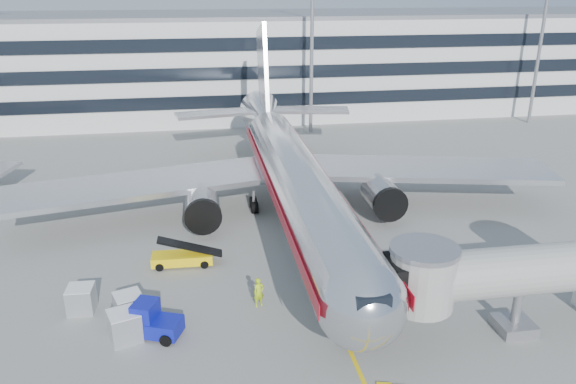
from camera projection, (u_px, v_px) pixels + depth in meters
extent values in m
plane|color=gray|center=(319.00, 281.00, 40.47)|extent=(180.00, 180.00, 0.00)
cube|color=yellow|center=(295.00, 225.00, 49.70)|extent=(0.25, 70.00, 0.01)
cylinder|color=silver|center=(299.00, 188.00, 46.37)|extent=(5.00, 36.00, 5.00)
sphere|color=silver|center=(362.00, 304.00, 29.76)|extent=(5.00, 5.00, 5.00)
cone|color=silver|center=(264.00, 118.00, 67.39)|extent=(5.00, 10.00, 5.00)
cube|color=black|center=(371.00, 300.00, 27.98)|extent=(1.80, 1.20, 0.90)
cube|color=#B7B7BC|center=(422.00, 169.00, 53.74)|extent=(24.95, 12.07, 0.50)
cube|color=#B7B7BC|center=(144.00, 184.00, 49.73)|extent=(24.95, 12.07, 0.50)
cylinder|color=#99999E|center=(383.00, 197.00, 50.16)|extent=(3.00, 4.20, 3.00)
cylinder|color=#99999E|center=(203.00, 208.00, 47.69)|extent=(3.00, 4.20, 3.00)
cylinder|color=black|center=(390.00, 205.00, 48.31)|extent=(3.10, 0.50, 3.10)
cylinder|color=black|center=(203.00, 217.00, 45.84)|extent=(3.10, 0.50, 3.10)
cube|color=#B7B7BC|center=(263.00, 81.00, 66.30)|extent=(0.45, 9.39, 13.72)
cube|color=#B7B7BC|center=(308.00, 110.00, 68.95)|extent=(10.41, 4.94, 0.35)
cube|color=#B7B7BC|center=(218.00, 113.00, 67.26)|extent=(10.41, 4.94, 0.35)
cylinder|color=gray|center=(349.00, 335.00, 32.77)|extent=(0.24, 0.24, 1.80)
cylinder|color=black|center=(349.00, 341.00, 32.92)|extent=(0.35, 0.90, 0.90)
cylinder|color=gray|center=(321.00, 196.00, 53.53)|extent=(0.30, 0.30, 2.00)
cylinder|color=gray|center=(254.00, 200.00, 52.55)|extent=(0.30, 0.30, 2.00)
cube|color=#AE0C1C|center=(329.00, 183.00, 46.66)|extent=(0.06, 38.00, 0.90)
cube|color=#AE0C1C|center=(269.00, 187.00, 45.88)|extent=(0.06, 38.00, 0.90)
cylinder|color=#A8A8A3|center=(523.00, 270.00, 33.22)|extent=(13.00, 3.00, 3.00)
cylinder|color=#A8A8A3|center=(422.00, 279.00, 32.25)|extent=(3.80, 3.80, 3.40)
cylinder|color=gray|center=(425.00, 249.00, 31.58)|extent=(4.00, 4.00, 0.30)
cube|color=black|center=(401.00, 281.00, 32.05)|extent=(1.40, 2.60, 2.60)
cylinder|color=gray|center=(517.00, 308.00, 34.14)|extent=(0.56, 0.56, 3.20)
cube|color=gray|center=(514.00, 326.00, 34.58)|extent=(2.20, 2.20, 0.70)
cylinder|color=black|center=(500.00, 327.00, 34.44)|extent=(0.35, 0.70, 0.70)
cylinder|color=black|center=(527.00, 324.00, 34.72)|extent=(0.35, 0.70, 0.70)
cube|color=silver|center=(243.00, 65.00, 91.36)|extent=(150.00, 24.00, 15.00)
cube|color=black|center=(252.00, 101.00, 81.43)|extent=(150.00, 0.30, 1.80)
cube|color=black|center=(251.00, 73.00, 80.02)|extent=(150.00, 0.30, 1.80)
cube|color=black|center=(250.00, 44.00, 78.61)|extent=(150.00, 0.30, 1.80)
cube|color=gray|center=(242.00, 15.00, 88.62)|extent=(150.00, 24.00, 0.60)
cylinder|color=gray|center=(312.00, 42.00, 76.07)|extent=(0.50, 0.50, 25.00)
cylinder|color=gray|center=(541.00, 38.00, 81.31)|extent=(0.50, 0.50, 25.00)
cube|color=yellow|center=(182.00, 258.00, 42.53)|extent=(4.61, 1.82, 0.72)
cube|color=black|center=(182.00, 247.00, 42.20)|extent=(4.82, 1.31, 1.59)
cylinder|color=black|center=(161.00, 258.00, 43.09)|extent=(0.63, 0.31, 0.62)
cylinder|color=black|center=(160.00, 267.00, 41.75)|extent=(0.63, 0.31, 0.62)
cylinder|color=black|center=(205.00, 256.00, 43.49)|extent=(0.63, 0.31, 0.62)
cylinder|color=black|center=(205.00, 264.00, 42.15)|extent=(0.63, 0.31, 0.62)
cube|color=#0E159C|center=(156.00, 326.00, 33.96)|extent=(3.42, 2.71, 0.96)
cube|color=#0E159C|center=(145.00, 311.00, 33.74)|extent=(1.79, 1.97, 1.18)
cube|color=black|center=(145.00, 305.00, 33.61)|extent=(1.61, 1.73, 0.11)
cylinder|color=black|center=(148.00, 321.00, 35.00)|extent=(0.82, 0.58, 0.75)
cylinder|color=black|center=(136.00, 336.00, 33.53)|extent=(0.82, 0.58, 0.75)
cylinder|color=black|center=(177.00, 325.00, 34.61)|extent=(0.82, 0.58, 0.75)
cylinder|color=black|center=(166.00, 340.00, 33.14)|extent=(0.82, 0.58, 0.75)
cube|color=#B6B8BD|center=(125.00, 326.00, 33.53)|extent=(2.22, 2.22, 1.81)
cube|color=white|center=(123.00, 313.00, 33.20)|extent=(2.22, 2.22, 0.07)
cube|color=#B6B8BD|center=(81.00, 299.00, 36.47)|extent=(1.73, 1.73, 1.71)
cube|color=white|center=(80.00, 288.00, 36.16)|extent=(1.73, 1.73, 0.06)
cube|color=#B6B8BD|center=(129.00, 307.00, 35.59)|extent=(2.13, 2.13, 1.72)
cube|color=white|center=(128.00, 295.00, 35.28)|extent=(2.13, 2.13, 0.06)
imported|color=#B4D816|center=(259.00, 292.00, 37.00)|extent=(0.86, 0.71, 2.03)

